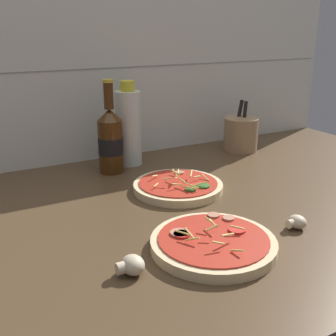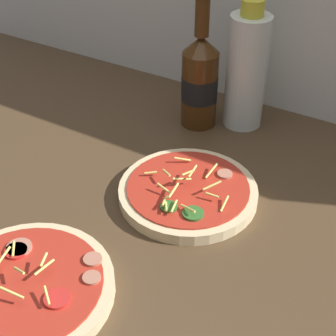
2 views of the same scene
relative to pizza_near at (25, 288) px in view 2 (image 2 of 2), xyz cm
name	(u,v)px [view 2 (image 2 of 2)]	position (x,y,z in cm)	size (l,w,h in cm)	color
counter_slab	(155,240)	(8.57, 18.23, -2.37)	(160.00, 90.00, 2.50)	#4C3823
pizza_near	(25,288)	(0.00, 0.00, 0.00)	(23.55, 23.55, 4.87)	beige
pizza_far	(187,192)	(8.50, 28.36, -0.02)	(22.50, 22.50, 5.33)	beige
beer_bottle	(200,80)	(-0.95, 49.74, 8.27)	(6.96, 6.96, 25.92)	#47280F
oil_bottle	(246,70)	(6.46, 54.19, 10.22)	(7.56, 7.56, 24.67)	silver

